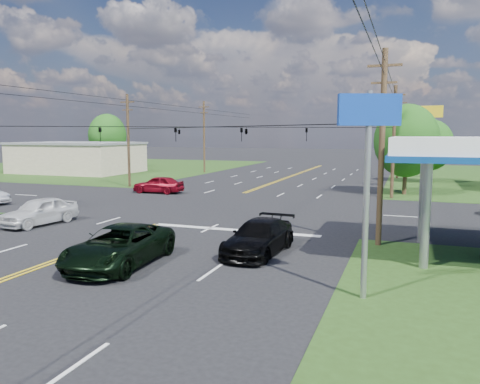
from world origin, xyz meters
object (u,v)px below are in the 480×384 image
at_px(pole_ne, 394,141).
at_px(polesign_se, 368,141).
at_px(suv_black, 259,237).
at_px(pickup_white, 39,211).
at_px(pole_se, 382,146).
at_px(pole_nw, 128,139).
at_px(pole_right_far, 399,136).
at_px(tree_right_a, 406,141).
at_px(pole_left_far, 204,136).
at_px(tree_right_b, 431,145).
at_px(retail_nw, 78,158).
at_px(pickup_dkgreen, 119,246).
at_px(tree_far_l, 107,136).

distance_m(pole_ne, polesign_se, 26.00).
relative_size(pole_ne, suv_black, 1.80).
relative_size(suv_black, polesign_se, 0.77).
bearing_deg(pickup_white, pole_se, 11.77).
xyz_separation_m(pole_nw, pole_right_far, (26.00, 19.00, 0.25)).
distance_m(tree_right_a, pickup_white, 30.79).
bearing_deg(pole_nw, pole_left_far, 90.00).
xyz_separation_m(pole_right_far, tree_right_a, (1.00, -16.00, -0.30)).
bearing_deg(pole_se, polesign_se, -90.00).
relative_size(pole_left_far, tree_right_b, 1.41).
distance_m(pole_left_far, suv_black, 45.77).
height_order(pole_right_far, polesign_se, pole_right_far).
height_order(pole_nw, pole_ne, same).
xyz_separation_m(pole_left_far, polesign_se, (26.00, -45.00, 0.09)).
relative_size(tree_right_a, tree_right_b, 1.15).
height_order(pole_right_far, tree_right_a, pole_right_far).
distance_m(retail_nw, pickup_dkgreen, 50.60).
bearing_deg(pickup_dkgreen, pole_ne, 65.13).
xyz_separation_m(tree_far_l, pickup_dkgreen, (35.00, -48.34, -4.37)).
height_order(pole_left_far, pickup_white, pole_left_far).
height_order(retail_nw, tree_right_b, tree_right_b).
bearing_deg(suv_black, retail_nw, 141.85).
height_order(pole_left_far, tree_right_a, pole_left_far).
height_order(pole_se, pole_left_far, pole_left_far).
height_order(retail_nw, pickup_dkgreen, retail_nw).
height_order(pole_nw, tree_right_b, pole_nw).
bearing_deg(polesign_se, tree_far_l, 132.56).
bearing_deg(tree_far_l, pole_right_far, -5.08).
distance_m(pole_se, pole_ne, 18.00).
relative_size(retail_nw, pole_se, 1.68).
relative_size(retail_nw, pole_right_far, 1.60).
bearing_deg(polesign_se, pole_ne, 90.00).
bearing_deg(tree_right_a, pole_ne, -108.43).
bearing_deg(pole_ne, pickup_dkgreen, -111.54).
xyz_separation_m(pole_nw, tree_far_l, (-19.00, 23.00, 0.28)).
relative_size(pole_ne, pickup_white, 1.96).
distance_m(pole_left_far, polesign_se, 51.97).
bearing_deg(suv_black, pole_nw, 138.37).
xyz_separation_m(retail_nw, tree_right_b, (46.50, 2.00, 2.22)).
bearing_deg(pickup_white, tree_far_l, 128.42).
bearing_deg(tree_right_a, pole_nw, -173.66).
distance_m(retail_nw, tree_far_l, 10.69).
bearing_deg(tree_right_b, pickup_white, -123.98).
distance_m(pickup_dkgreen, polesign_se, 10.96).
bearing_deg(pole_nw, pole_right_far, 36.16).
xyz_separation_m(tree_right_a, pickup_dkgreen, (-11.00, -28.34, -4.04)).
bearing_deg(retail_nw, pole_right_far, 7.94).
height_order(pole_right_far, pickup_white, pole_right_far).
xyz_separation_m(pole_right_far, tree_right_b, (3.50, -4.00, -0.95)).
bearing_deg(pickup_white, suv_black, -0.34).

